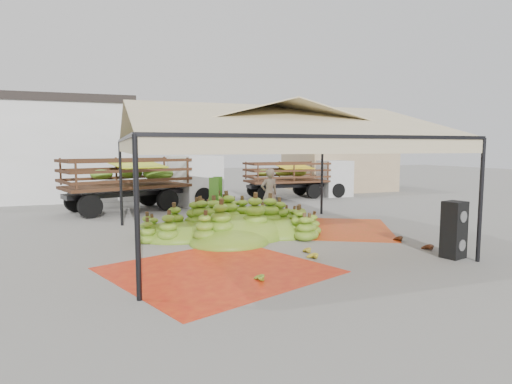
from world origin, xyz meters
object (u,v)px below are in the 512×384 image
object	(u,v)px
truck_left	(151,176)
vendor	(269,194)
speaker_stack	(454,230)
truck_right	(303,175)
banana_heap	(233,215)

from	to	relation	value
truck_left	vendor	bearing A→B (deg)	-65.60
speaker_stack	truck_right	size ratio (longest dim) A/B	0.24
vendor	truck_left	xyz separation A→B (m)	(-4.03, 4.42, 0.49)
vendor	truck_right	bearing A→B (deg)	-132.06
banana_heap	vendor	distance (m)	3.38
banana_heap	vendor	size ratio (longest dim) A/B	3.03
vendor	truck_right	size ratio (longest dim) A/B	0.33
speaker_stack	truck_right	world-z (taller)	truck_right
vendor	truck_left	world-z (taller)	truck_left
vendor	truck_right	xyz separation A→B (m)	(4.48, 6.35, 0.27)
vendor	truck_left	bearing A→B (deg)	-54.48
truck_left	speaker_stack	bearing A→B (deg)	-79.39
banana_heap	truck_left	xyz separation A→B (m)	(-1.82, 6.96, 0.83)
banana_heap	truck_right	distance (m)	11.14
banana_heap	vendor	xyz separation A→B (m)	(2.21, 2.54, 0.34)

